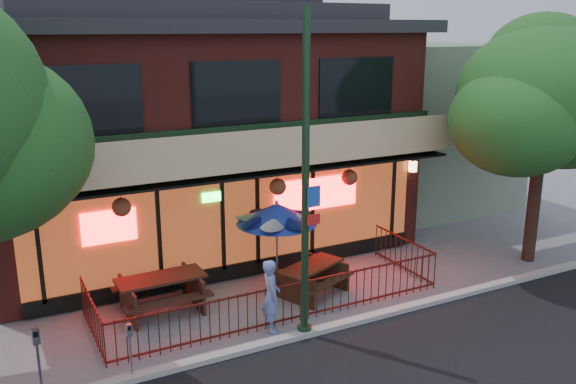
% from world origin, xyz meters
% --- Properties ---
extents(ground, '(80.00, 80.00, 0.00)m').
position_xyz_m(ground, '(0.00, 0.00, 0.00)').
color(ground, gray).
rests_on(ground, ground).
extents(curb, '(80.00, 0.25, 0.12)m').
position_xyz_m(curb, '(0.00, -0.50, 0.06)').
color(curb, '#999993').
rests_on(curb, ground).
extents(restaurant_building, '(12.96, 9.49, 8.05)m').
position_xyz_m(restaurant_building, '(0.00, 7.11, 4.13)').
color(restaurant_building, maroon).
rests_on(restaurant_building, ground).
extents(neighbor_building, '(6.00, 7.00, 6.00)m').
position_xyz_m(neighbor_building, '(9.00, 7.70, 3.00)').
color(neighbor_building, slate).
rests_on(neighbor_building, ground).
extents(patio_fence, '(8.44, 2.62, 1.00)m').
position_xyz_m(patio_fence, '(0.00, 0.50, 0.63)').
color(patio_fence, '#45130E').
rests_on(patio_fence, ground).
extents(street_light, '(0.43, 0.32, 7.00)m').
position_xyz_m(street_light, '(0.00, -0.40, 3.15)').
color(street_light, '#16321B').
rests_on(street_light, ground).
extents(street_tree_right, '(4.80, 4.80, 7.02)m').
position_xyz_m(street_tree_right, '(8.04, 0.59, 4.96)').
color(street_tree_right, '#311F18').
rests_on(street_tree_right, ground).
extents(picnic_table_left, '(2.10, 1.62, 0.88)m').
position_xyz_m(picnic_table_left, '(-2.48, 2.18, 0.58)').
color(picnic_table_left, '#3E2116').
rests_on(picnic_table_left, ground).
extents(picnic_table_right, '(2.22, 1.99, 0.78)m').
position_xyz_m(picnic_table_right, '(1.19, 1.40, 0.51)').
color(picnic_table_right, '#322311').
rests_on(picnic_table_right, ground).
extents(patio_umbrella, '(2.07, 2.07, 2.37)m').
position_xyz_m(patio_umbrella, '(0.60, 2.17, 2.02)').
color(patio_umbrella, gray).
rests_on(patio_umbrella, ground).
extents(pedestrian, '(0.53, 0.69, 1.69)m').
position_xyz_m(pedestrian, '(-0.57, 0.10, 0.84)').
color(pedestrian, '#5F78BF').
rests_on(pedestrian, ground).
extents(parking_meter_near, '(0.12, 0.10, 1.19)m').
position_xyz_m(parking_meter_near, '(-3.83, -0.46, 0.80)').
color(parking_meter_near, '#919299').
rests_on(parking_meter_near, ground).
extents(parking_meter_far, '(0.14, 0.12, 1.45)m').
position_xyz_m(parking_meter_far, '(-5.45, -0.40, 0.98)').
color(parking_meter_far, gray).
rests_on(parking_meter_far, ground).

